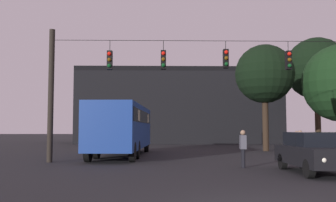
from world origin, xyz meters
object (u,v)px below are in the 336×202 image
pedestrian_crossing_left (300,144)px  pedestrian_crossing_center (243,147)px  city_bus (123,125)px  car_near_right (315,152)px  tree_right_far (265,74)px  pedestrian_crossing_right (297,145)px  tree_behind_building (316,69)px

pedestrian_crossing_left → pedestrian_crossing_center: pedestrian_crossing_center is taller
pedestrian_crossing_left → city_bus: bearing=160.5°
car_near_right → pedestrian_crossing_center: pedestrian_crossing_center is taller
car_near_right → pedestrian_crossing_center: (-2.25, 2.03, 0.10)m
city_bus → tree_right_far: (10.08, 4.88, 3.83)m
pedestrian_crossing_left → pedestrian_crossing_right: (-0.73, -1.53, -0.01)m
car_near_right → tree_behind_building: tree_behind_building is taller
tree_right_far → pedestrian_crossing_center: bearing=-109.8°
city_bus → pedestrian_crossing_center: bearing=-50.7°
pedestrian_crossing_right → pedestrian_crossing_left: bearing=64.3°
pedestrian_crossing_right → tree_right_far: (1.22, 9.81, 4.84)m
pedestrian_crossing_left → pedestrian_crossing_center: 5.28m
pedestrian_crossing_center → tree_right_far: 13.56m
city_bus → pedestrian_crossing_left: (9.59, -3.40, -0.99)m
pedestrian_crossing_center → tree_behind_building: size_ratio=0.15×
city_bus → pedestrian_crossing_left: size_ratio=7.11×
pedestrian_crossing_right → pedestrian_crossing_center: bearing=-145.3°
pedestrian_crossing_center → tree_right_far: bearing=70.2°
city_bus → tree_behind_building: bearing=36.9°
pedestrian_crossing_center → tree_right_far: tree_right_far is taller
tree_right_far → pedestrian_crossing_left: bearing=-93.4°
car_near_right → tree_behind_building: 24.95m
city_bus → pedestrian_crossing_right: 10.18m
pedestrian_crossing_center → pedestrian_crossing_right: bearing=34.7°
pedestrian_crossing_left → pedestrian_crossing_center: size_ratio=0.98×
tree_behind_building → car_near_right: bearing=-113.0°
pedestrian_crossing_center → pedestrian_crossing_right: (3.07, 2.13, -0.03)m
car_near_right → tree_right_far: 14.94m
city_bus → tree_right_far: bearing=25.8°
pedestrian_crossing_center → car_near_right: bearing=-42.0°
city_bus → car_near_right: (8.03, -9.08, -1.07)m
pedestrian_crossing_right → tree_right_far: size_ratio=0.19×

